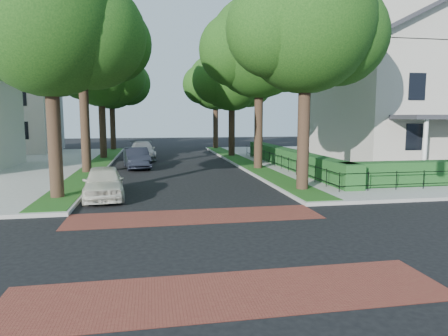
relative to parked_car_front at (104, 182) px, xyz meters
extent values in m
plane|color=black|center=(3.60, -7.12, -0.71)|extent=(120.00, 120.00, 0.00)
cube|color=gray|center=(23.10, 11.88, -0.64)|extent=(30.00, 30.00, 0.15)
cube|color=maroon|center=(3.60, -3.92, -0.71)|extent=(9.00, 2.20, 0.01)
cube|color=maroon|center=(3.60, -10.32, -0.71)|extent=(9.00, 2.20, 0.01)
cube|color=#254B15|center=(9.00, 11.98, -0.55)|extent=(1.60, 29.80, 0.02)
cube|color=#254B15|center=(-1.80, 11.98, -0.55)|extent=(1.60, 29.80, 0.02)
cylinder|color=black|center=(9.10, -0.12, 3.11)|extent=(0.56, 0.56, 7.35)
sphere|color=#13370F|center=(9.10, -0.12, 7.00)|extent=(6.20, 6.20, 6.20)
sphere|color=#13370F|center=(10.80, 0.18, 6.60)|extent=(4.65, 4.65, 4.65)
sphere|color=#13370F|center=(7.55, -0.32, 6.70)|extent=(4.34, 4.34, 4.34)
sphere|color=#13370F|center=(9.20, 1.43, 7.50)|extent=(4.03, 4.03, 4.03)
cylinder|color=black|center=(9.10, 7.88, 3.29)|extent=(0.56, 0.56, 7.70)
sphere|color=#13370F|center=(9.10, 7.88, 7.36)|extent=(6.60, 6.60, 6.60)
sphere|color=#13370F|center=(10.91, 8.18, 6.96)|extent=(4.95, 4.95, 4.95)
sphere|color=#13370F|center=(7.45, 7.68, 7.06)|extent=(4.62, 4.62, 4.62)
sphere|color=#13370F|center=(9.20, 9.53, 7.86)|extent=(4.29, 4.29, 4.29)
cylinder|color=black|center=(9.10, 16.88, 2.76)|extent=(0.56, 0.56, 6.65)
sphere|color=#13370F|center=(9.10, 16.88, 6.28)|extent=(5.80, 5.80, 5.80)
sphere|color=#13370F|center=(10.70, 17.18, 5.88)|extent=(4.35, 4.35, 4.35)
sphere|color=#13370F|center=(7.65, 16.68, 5.98)|extent=(4.06, 4.06, 4.06)
sphere|color=#13370F|center=(9.20, 18.33, 6.78)|extent=(3.77, 3.77, 3.77)
cylinder|color=black|center=(9.10, 25.88, 2.94)|extent=(0.56, 0.56, 7.00)
sphere|color=#13370F|center=(9.10, 25.88, 6.64)|extent=(6.00, 6.00, 6.00)
sphere|color=#13370F|center=(10.75, 26.18, 6.24)|extent=(4.50, 4.50, 4.50)
sphere|color=#13370F|center=(7.60, 25.68, 6.34)|extent=(4.20, 4.20, 4.20)
sphere|color=#13370F|center=(9.20, 27.38, 7.14)|extent=(3.90, 3.90, 3.90)
cylinder|color=black|center=(-1.90, -0.12, 2.94)|extent=(0.56, 0.56, 7.00)
sphere|color=#13370F|center=(-1.90, -0.12, 6.64)|extent=(6.00, 6.00, 6.00)
sphere|color=#13370F|center=(-0.25, 0.18, 6.24)|extent=(4.50, 4.50, 4.50)
sphere|color=#13370F|center=(-3.40, -0.32, 6.34)|extent=(4.20, 4.20, 4.20)
sphere|color=#13370F|center=(-1.80, 1.38, 7.14)|extent=(3.90, 3.90, 3.90)
cylinder|color=black|center=(-1.90, 7.88, 3.46)|extent=(0.56, 0.56, 8.05)
sphere|color=#13370F|center=(-1.90, 7.88, 7.72)|extent=(6.40, 6.40, 6.40)
sphere|color=#13370F|center=(-0.14, 8.18, 7.32)|extent=(4.80, 4.80, 4.80)
sphere|color=#13370F|center=(-3.50, 7.68, 7.42)|extent=(4.48, 4.48, 4.48)
sphere|color=#13370F|center=(-1.80, 9.48, 8.22)|extent=(4.16, 4.16, 4.16)
cylinder|color=black|center=(-1.90, 16.88, 2.87)|extent=(0.56, 0.56, 6.86)
sphere|color=#13370F|center=(-1.90, 16.88, 6.49)|extent=(5.60, 5.60, 5.60)
sphere|color=#13370F|center=(-0.36, 17.18, 6.09)|extent=(4.20, 4.20, 4.20)
sphere|color=#13370F|center=(-3.30, 16.68, 6.19)|extent=(3.92, 3.92, 3.92)
sphere|color=#13370F|center=(-1.80, 18.28, 6.99)|extent=(3.64, 3.64, 3.64)
cylinder|color=black|center=(-1.90, 25.88, 3.01)|extent=(0.56, 0.56, 7.14)
sphere|color=#13370F|center=(-1.90, 25.88, 6.78)|extent=(6.20, 6.20, 6.20)
sphere|color=#13370F|center=(-0.19, 26.18, 6.38)|extent=(4.65, 4.65, 4.65)
sphere|color=#13370F|center=(-3.45, 25.68, 6.48)|extent=(4.34, 4.34, 4.34)
sphere|color=#13370F|center=(-1.80, 27.43, 7.28)|extent=(4.03, 4.03, 4.03)
cube|color=#18471E|center=(11.30, 7.88, 0.04)|extent=(1.00, 18.00, 1.20)
cube|color=#B7B0A5|center=(21.10, 8.88, 3.44)|extent=(12.00, 10.00, 8.00)
cylinder|color=white|center=(16.90, 1.73, 1.29)|extent=(0.24, 0.24, 3.00)
cube|color=#B7B0A5|center=(-11.90, 24.88, 2.69)|extent=(9.00, 8.00, 6.50)
cube|color=maroon|center=(-9.20, 23.28, 7.76)|extent=(0.80, 0.80, 3.64)
imported|color=silver|center=(0.00, 0.00, 0.00)|extent=(2.07, 4.32, 1.42)
imported|color=black|center=(1.06, 10.40, 0.01)|extent=(2.11, 4.54, 1.44)
imported|color=gray|center=(1.30, 16.05, 0.05)|extent=(2.36, 5.31, 1.51)
camera|label=1|loc=(2.11, -17.84, 2.82)|focal=32.00mm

